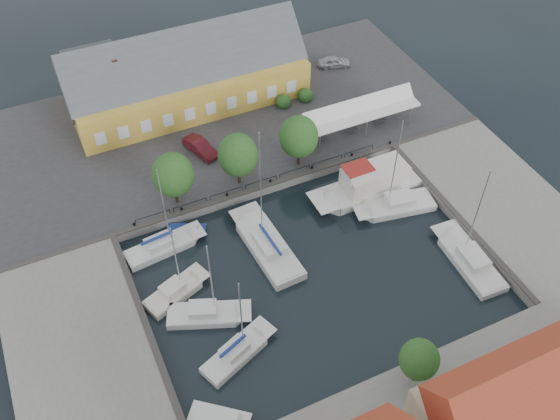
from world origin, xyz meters
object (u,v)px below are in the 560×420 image
(east_boat_c, at_px, (469,261))
(west_boat_d, at_px, (237,353))
(launch_sw, at_px, (218,419))
(west_boat_b, at_px, (176,293))
(warehouse, at_px, (182,77))
(launch_nw, at_px, (186,231))
(trawler, at_px, (369,185))
(center_sailboat, at_px, (267,247))
(west_boat_a, at_px, (164,247))
(tent_canopy, at_px, (360,111))
(west_boat_c, at_px, (207,315))
(car_silver, at_px, (334,62))
(east_boat_a, at_px, (395,206))
(car_red, at_px, (200,147))

(east_boat_c, bearing_deg, west_boat_d, 179.89)
(launch_sw, bearing_deg, west_boat_b, 86.28)
(warehouse, bearing_deg, launch_nw, -108.76)
(trawler, height_order, east_boat_c, east_boat_c)
(center_sailboat, relative_size, west_boat_a, 1.34)
(launch_sw, bearing_deg, trawler, 35.89)
(tent_canopy, bearing_deg, trawler, -112.54)
(warehouse, height_order, west_boat_d, warehouse)
(center_sailboat, relative_size, east_boat_c, 1.23)
(tent_canopy, xyz_separation_m, east_boat_c, (0.24, -21.35, -3.43))
(west_boat_b, bearing_deg, west_boat_a, 83.77)
(east_boat_c, bearing_deg, launch_sw, -170.36)
(center_sailboat, bearing_deg, warehouse, 89.55)
(west_boat_c, bearing_deg, warehouse, 74.56)
(car_silver, relative_size, west_boat_c, 0.41)
(east_boat_c, bearing_deg, west_boat_b, 162.76)
(trawler, height_order, launch_sw, trawler)
(west_boat_c, bearing_deg, west_boat_a, 96.76)
(car_silver, bearing_deg, launch_sw, 159.57)
(center_sailboat, distance_m, west_boat_c, 9.60)
(west_boat_a, height_order, launch_sw, west_boat_a)
(center_sailboat, xyz_separation_m, east_boat_a, (14.54, -0.48, -0.10))
(east_boat_c, bearing_deg, warehouse, 115.56)
(warehouse, distance_m, east_boat_a, 29.91)
(west_boat_b, xyz_separation_m, launch_sw, (-0.85, -13.10, -0.17))
(tent_canopy, bearing_deg, launch_sw, -136.61)
(car_red, xyz_separation_m, west_boat_d, (-5.87, -25.20, -1.50))
(warehouse, bearing_deg, car_red, -98.61)
(car_silver, distance_m, west_boat_b, 39.92)
(launch_nw, bearing_deg, west_boat_c, -98.94)
(warehouse, bearing_deg, west_boat_d, -101.86)
(tent_canopy, xyz_separation_m, launch_sw, (-27.59, -26.08, -3.59))
(west_boat_d, height_order, launch_sw, west_boat_d)
(east_boat_a, xyz_separation_m, launch_sw, (-25.34, -14.03, -0.17))
(tent_canopy, distance_m, east_boat_c, 21.63)
(east_boat_a, distance_m, west_boat_a, 24.34)
(east_boat_c, relative_size, west_boat_d, 1.19)
(east_boat_c, relative_size, west_boat_a, 1.09)
(trawler, xyz_separation_m, west_boat_a, (-22.48, 1.54, -0.74))
(warehouse, xyz_separation_m, east_boat_c, (16.84, -35.21, -4.17))
(warehouse, relative_size, car_red, 6.08)
(trawler, distance_m, east_boat_a, 3.67)
(east_boat_a, distance_m, west_boat_b, 24.50)
(west_boat_c, bearing_deg, launch_sw, -105.22)
(west_boat_b, bearing_deg, tent_canopy, 25.90)
(car_silver, relative_size, trawler, 0.34)
(tent_canopy, relative_size, car_silver, 3.30)
(trawler, xyz_separation_m, launch_nw, (-19.71, 2.75, -0.93))
(west_boat_c, bearing_deg, east_boat_a, 11.19)
(west_boat_a, bearing_deg, car_red, 54.18)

